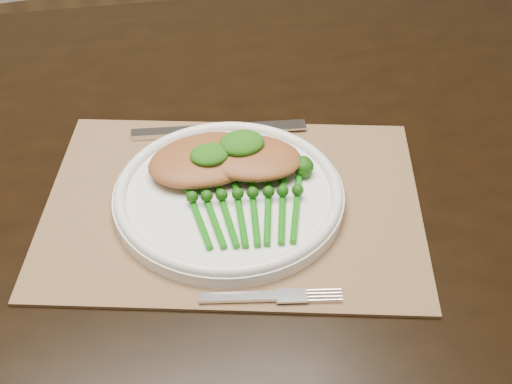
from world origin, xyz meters
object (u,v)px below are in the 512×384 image
object	(u,v)px
dining_table	(187,338)
dinner_plate	(229,194)
broccolini_bundle	(247,209)
placemat	(233,204)
chicken_fillet_left	(207,160)

from	to	relation	value
dining_table	dinner_plate	world-z (taller)	dinner_plate
dinner_plate	broccolini_bundle	xyz separation A→B (m)	(0.01, -0.04, 0.01)
placemat	dinner_plate	distance (m)	0.02
dinner_plate	chicken_fillet_left	size ratio (longest dim) A/B	1.89
placemat	broccolini_bundle	xyz separation A→B (m)	(0.01, -0.04, 0.02)
placemat	dining_table	bearing A→B (deg)	136.98
dining_table	chicken_fillet_left	distance (m)	0.41
dinner_plate	chicken_fillet_left	bearing A→B (deg)	105.81
chicken_fillet_left	dining_table	bearing A→B (deg)	122.30
dinner_plate	broccolini_bundle	bearing A→B (deg)	-74.08
chicken_fillet_left	placemat	bearing A→B (deg)	-73.96
dinner_plate	chicken_fillet_left	xyz separation A→B (m)	(-0.01, 0.05, 0.02)
chicken_fillet_left	broccolini_bundle	xyz separation A→B (m)	(0.02, -0.09, -0.01)
dining_table	broccolini_bundle	bearing A→B (deg)	-59.19
placemat	chicken_fillet_left	world-z (taller)	chicken_fillet_left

